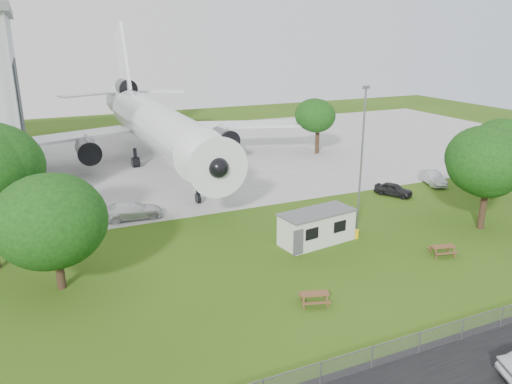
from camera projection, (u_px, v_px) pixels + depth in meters
name	position (u px, v px, depth m)	size (l,w,h in m)	color
ground	(310.00, 279.00, 34.05)	(160.00, 160.00, 0.00)	#416417
concrete_apron	(167.00, 158.00, 67.03)	(120.00, 46.00, 0.03)	#B7B7B2
airliner	(154.00, 123.00, 62.78)	(46.36, 47.73, 17.69)	white
site_cabin	(317.00, 227.00, 39.72)	(6.91, 3.57, 2.62)	silver
picnic_west	(314.00, 304.00, 30.96)	(1.80, 1.50, 0.76)	brown
picnic_east	(442.00, 255.00, 37.75)	(1.80, 1.50, 0.76)	brown
fence	(403.00, 358.00, 25.80)	(58.00, 0.04, 1.30)	gray
lamp_mast	(361.00, 162.00, 40.81)	(0.16, 0.16, 12.00)	slate
tree_west_small	(53.00, 215.00, 31.38)	(7.01, 7.01, 8.61)	#382619
tree_east_front	(489.00, 166.00, 41.30)	(6.47, 6.47, 8.80)	#382619
tree_east_back	(499.00, 145.00, 49.32)	(6.48, 6.48, 8.70)	#382619
tree_far_apron	(318.00, 116.00, 67.92)	(5.60, 5.60, 8.04)	#382619
car_ne_hatch	(393.00, 190.00, 51.34)	(1.56, 3.87, 1.32)	black
car_ne_sedan	(433.00, 178.00, 55.10)	(1.52, 4.34, 1.43)	#B2B4B9
car_apron_van	(132.00, 210.00, 44.94)	(2.20, 5.42, 1.57)	silver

